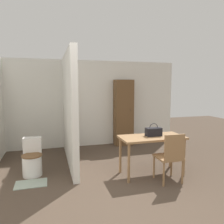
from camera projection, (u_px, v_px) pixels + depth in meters
ground_plane at (133, 212)px, 3.08m from camera, size 16.00×16.00×0.00m
wall_back at (87, 104)px, 6.43m from camera, size 5.49×0.12×2.50m
partition_wall at (69, 109)px, 5.00m from camera, size 0.12×2.50×2.50m
dining_table at (152, 141)px, 4.34m from camera, size 1.28×0.62×0.78m
wooden_chair at (170, 156)px, 3.97m from camera, size 0.44×0.44×0.93m
toilet at (32, 160)px, 4.38m from camera, size 0.39×0.54×0.72m
handbag at (154, 132)px, 4.36m from camera, size 0.31×0.16×0.26m
wooden_cabinet at (123, 113)px, 6.51m from camera, size 0.54×0.37×1.95m
bath_mat at (31, 184)px, 3.96m from camera, size 0.56×0.38×0.01m
space_heater at (176, 147)px, 5.56m from camera, size 0.25×0.24×0.44m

